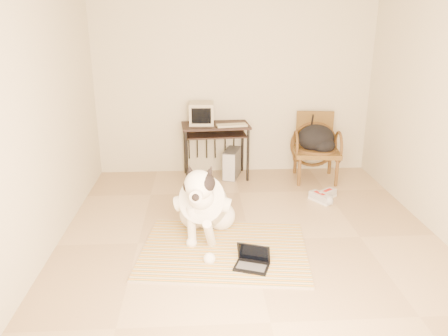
{
  "coord_description": "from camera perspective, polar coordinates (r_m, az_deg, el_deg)",
  "views": [
    {
      "loc": [
        -0.52,
        -4.06,
        2.2
      ],
      "look_at": [
        -0.27,
        0.17,
        0.75
      ],
      "focal_mm": 35.0,
      "sensor_mm": 36.0,
      "label": 1
    }
  ],
  "objects": [
    {
      "name": "sneaker_left",
      "position": [
        5.68,
        12.48,
        -3.83
      ],
      "size": [
        0.27,
        0.33,
        0.11
      ],
      "color": "silver",
      "rests_on": "floor"
    },
    {
      "name": "rattan_chair",
      "position": [
        6.36,
        11.9,
        2.73
      ],
      "size": [
        0.68,
        0.66,
        0.94
      ],
      "color": "brown",
      "rests_on": "floor"
    },
    {
      "name": "wall_front",
      "position": [
        2.07,
        11.54,
        -5.78
      ],
      "size": [
        4.5,
        0.0,
        4.5
      ],
      "primitive_type": "plane",
      "rotation": [
        -1.57,
        0.0,
        0.0
      ],
      "color": "beige",
      "rests_on": "floor"
    },
    {
      "name": "pc_tower",
      "position": [
        6.35,
        1.04,
        0.6
      ],
      "size": [
        0.3,
        0.47,
        0.41
      ],
      "color": "#47474A",
      "rests_on": "floor"
    },
    {
      "name": "dog",
      "position": [
        4.56,
        -2.55,
        -4.82
      ],
      "size": [
        0.61,
        1.29,
        0.92
      ],
      "color": "white",
      "rests_on": "rug"
    },
    {
      "name": "crt_monitor",
      "position": [
        6.18,
        -2.95,
        7.12
      ],
      "size": [
        0.35,
        0.34,
        0.3
      ],
      "color": "tan",
      "rests_on": "computer_desk"
    },
    {
      "name": "wall_back",
      "position": [
        6.39,
        1.35,
        11.26
      ],
      "size": [
        4.5,
        0.0,
        4.5
      ],
      "primitive_type": "plane",
      "rotation": [
        1.57,
        0.0,
        0.0
      ],
      "color": "beige",
      "rests_on": "floor"
    },
    {
      "name": "laptop",
      "position": [
        4.14,
        3.73,
        -12.02
      ],
      "size": [
        0.37,
        0.32,
        0.22
      ],
      "color": "black",
      "rests_on": "rug"
    },
    {
      "name": "rug",
      "position": [
        4.44,
        0.03,
        -10.63
      ],
      "size": [
        1.77,
        1.44,
        0.02
      ],
      "color": "orange",
      "rests_on": "floor"
    },
    {
      "name": "backpack",
      "position": [
        6.23,
        12.09,
        3.68
      ],
      "size": [
        0.51,
        0.45,
        0.38
      ],
      "color": "black",
      "rests_on": "rattan_chair"
    },
    {
      "name": "desk_keyboard",
      "position": [
        6.08,
        1.03,
        5.6
      ],
      "size": [
        0.44,
        0.21,
        0.03
      ],
      "primitive_type": "cube",
      "rotation": [
        0.0,
        0.0,
        0.14
      ],
      "color": "tan",
      "rests_on": "computer_desk"
    },
    {
      "name": "wall_left",
      "position": [
        4.41,
        -23.08,
        6.28
      ],
      "size": [
        0.0,
        4.5,
        4.5
      ],
      "primitive_type": "plane",
      "rotation": [
        1.57,
        0.0,
        1.57
      ],
      "color": "beige",
      "rests_on": "floor"
    },
    {
      "name": "sneaker_right",
      "position": [
        5.8,
        13.22,
        -3.4
      ],
      "size": [
        0.31,
        0.28,
        0.11
      ],
      "color": "silver",
      "rests_on": "floor"
    },
    {
      "name": "computer_desk",
      "position": [
        6.2,
        -1.1,
        4.69
      ],
      "size": [
        0.98,
        0.6,
        0.79
      ],
      "color": "black",
      "rests_on": "floor"
    },
    {
      "name": "floor",
      "position": [
        4.65,
        3.5,
        -9.37
      ],
      "size": [
        4.5,
        4.5,
        0.0
      ],
      "primitive_type": "plane",
      "color": "tan",
      "rests_on": "ground"
    }
  ]
}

